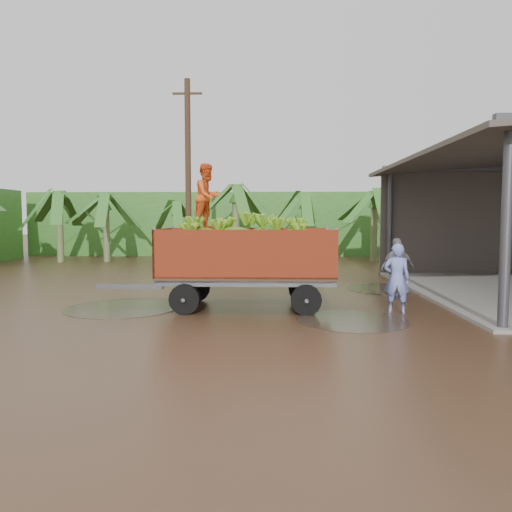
{
  "coord_description": "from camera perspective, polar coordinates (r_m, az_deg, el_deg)",
  "views": [
    {
      "loc": [
        0.86,
        -13.31,
        2.18
      ],
      "look_at": [
        0.46,
        -0.9,
        1.22
      ],
      "focal_mm": 35.0,
      "sensor_mm": 36.0,
      "label": 1
    }
  ],
  "objects": [
    {
      "name": "utility_pole",
      "position": [
        20.77,
        -7.76,
        9.22
      ],
      "size": [
        1.2,
        0.24,
        7.74
      ],
      "color": "#47301E",
      "rests_on": "ground"
    },
    {
      "name": "ground",
      "position": [
        13.51,
        -1.83,
        -4.86
      ],
      "size": [
        100.0,
        100.0,
        0.0
      ],
      "primitive_type": "plane",
      "color": "black",
      "rests_on": "ground"
    },
    {
      "name": "man_blue",
      "position": [
        11.74,
        15.79,
        -2.49
      ],
      "size": [
        0.66,
        0.51,
        1.6
      ],
      "primitive_type": "imported",
      "rotation": [
        0.0,
        0.0,
        2.9
      ],
      "color": "#6E7CC9",
      "rests_on": "ground"
    },
    {
      "name": "banana_trailer",
      "position": [
        11.96,
        -1.16,
        0.04
      ],
      "size": [
        5.74,
        2.03,
        3.47
      ],
      "rotation": [
        0.0,
        0.0,
        -0.01
      ],
      "color": "#A73017",
      "rests_on": "ground"
    },
    {
      "name": "hedge_north",
      "position": [
        29.45,
        -3.75,
        3.68
      ],
      "size": [
        22.0,
        3.0,
        3.6
      ],
      "primitive_type": "cube",
      "color": "#2D661E",
      "rests_on": "ground"
    },
    {
      "name": "man_grey",
      "position": [
        13.95,
        15.86,
        -1.36
      ],
      "size": [
        1.02,
        0.61,
        1.63
      ],
      "primitive_type": "imported",
      "rotation": [
        0.0,
        0.0,
        3.38
      ],
      "color": "slate",
      "rests_on": "ground"
    },
    {
      "name": "banana_plants",
      "position": [
        21.37,
        -15.8,
        3.29
      ],
      "size": [
        24.39,
        20.67,
        4.43
      ],
      "color": "#2D661E",
      "rests_on": "ground"
    }
  ]
}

